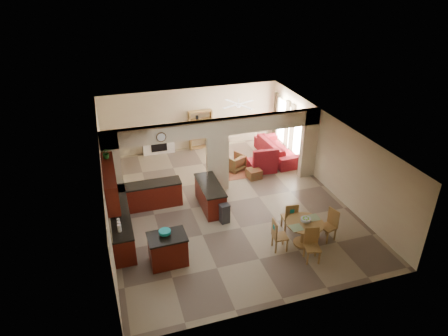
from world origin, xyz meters
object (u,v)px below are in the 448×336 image
object	(u,v)px
kitchen_island	(168,249)
dining_table	(304,230)
sofa	(278,149)
armchair	(235,162)

from	to	relation	value
kitchen_island	dining_table	bearing A→B (deg)	-6.71
dining_table	sofa	bearing A→B (deg)	73.04
sofa	dining_table	bearing A→B (deg)	160.39
kitchen_island	sofa	bearing A→B (deg)	41.49
sofa	armchair	xyz separation A→B (m)	(-2.18, -0.53, -0.07)
kitchen_island	sofa	xyz separation A→B (m)	(5.83, 5.39, -0.07)
sofa	kitchen_island	bearing A→B (deg)	130.12
kitchen_island	sofa	world-z (taller)	kitchen_island
kitchen_island	sofa	size ratio (longest dim) A/B	0.40
dining_table	kitchen_island	bearing A→B (deg)	174.57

